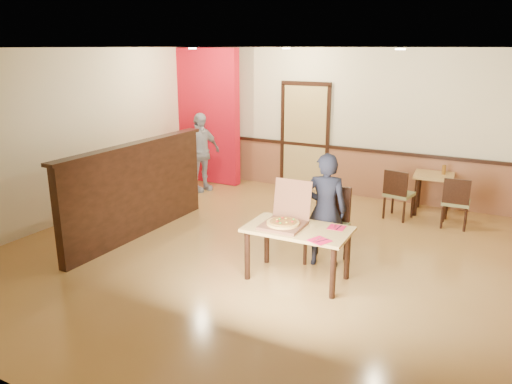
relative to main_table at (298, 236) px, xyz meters
The scene contains 24 objects.
floor 1.06m from the main_table, 150.15° to the left, with size 7.00×7.00×0.00m, color #A87D41.
ceiling 2.40m from the main_table, 150.15° to the left, with size 7.00×7.00×0.00m, color black.
wall_back 4.10m from the main_table, 101.06° to the left, with size 7.00×7.00×0.00m, color beige.
wall_left 4.37m from the main_table, behind, with size 7.00×7.00×0.00m, color beige.
wainscot_back 3.99m from the main_table, 101.14° to the left, with size 7.00×0.04×0.90m, color brown.
chair_rail_back 3.98m from the main_table, 101.20° to the left, with size 7.00×0.06×0.06m, color black.
back_door 4.23m from the main_table, 111.92° to the left, with size 0.90×0.06×2.10m, color tan.
booth_partition 2.79m from the main_table, behind, with size 0.20×3.10×1.44m.
red_accent_panel 5.10m from the main_table, 136.84° to the left, with size 1.60×0.20×2.78m, color #B30C1D.
spot_a 4.39m from the main_table, 143.86° to the left, with size 0.14×0.14×0.02m, color #FFDCB2.
spot_b 4.00m from the main_table, 118.09° to the left, with size 0.14×0.14×0.02m, color #FFDCB2.
spot_c 3.00m from the main_table, 72.04° to the left, with size 0.14×0.14×0.02m, color #FFDCB2.
main_table is the anchor object (origin of this frame).
diner_chair 0.74m from the main_table, 79.68° to the left, with size 0.51×0.51×1.02m.
side_chair_left 2.94m from the main_table, 78.95° to the left, with size 0.49×0.49×0.86m.
side_chair_right 3.24m from the main_table, 62.84° to the left, with size 0.44×0.44×0.84m.
side_table 3.64m from the main_table, 73.66° to the left, with size 0.71×0.71×0.70m.
diner 0.62m from the main_table, 76.81° to the left, with size 0.56×0.37×1.53m, color black.
passerby 4.34m from the main_table, 140.42° to the left, with size 0.92×0.38×1.57m, color #9798A0.
pizza_box 0.25m from the main_table, behind, with size 0.51×0.60×0.53m.
pizza 0.24m from the main_table, 162.84° to the right, with size 0.41×0.41×0.03m, color gold.
napkin_near 0.48m from the main_table, 34.77° to the right, with size 0.28×0.28×0.01m.
napkin_far 0.49m from the main_table, 29.30° to the left, with size 0.21×0.21×0.01m.
condiment 3.78m from the main_table, 72.08° to the left, with size 0.06×0.06×0.16m, color brown.
Camera 1 is at (3.03, -5.73, 2.82)m, focal length 35.00 mm.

